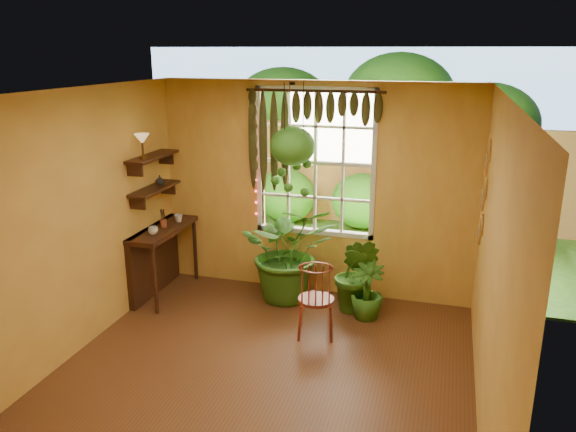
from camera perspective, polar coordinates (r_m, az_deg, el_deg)
name	(u,v)px	position (r m, az deg, el deg)	size (l,w,h in m)	color
floor	(257,382)	(5.60, -3.15, -16.49)	(4.50, 4.50, 0.00)	#5B311A
ceiling	(252,94)	(4.71, -3.68, 12.24)	(4.50, 4.50, 0.00)	silver
wall_back	(314,190)	(7.06, 2.71, 2.61)	(4.00, 4.00, 0.00)	#E7B74F
wall_left	(63,230)	(5.94, -21.90, -1.32)	(4.50, 4.50, 0.00)	#E7B74F
wall_right	(493,273)	(4.75, 20.11, -5.50)	(4.50, 4.50, 0.00)	#E7B74F
window	(315,163)	(7.02, 2.81, 5.45)	(1.52, 0.10, 1.86)	white
valance_vine	(307,117)	(6.83, 1.93, 10.05)	(1.70, 0.12, 1.10)	#33160E
string_lights	(255,157)	(7.13, -3.34, 6.03)	(0.03, 0.03, 1.54)	#FF2633
wall_plates	(483,195)	(6.40, 19.23, 2.05)	(0.04, 0.32, 1.10)	beige
counter_ledge	(157,253)	(7.40, -13.17, -3.64)	(0.40, 1.20, 0.90)	#33160E
shelf_lower	(155,188)	(7.14, -13.37, 2.74)	(0.25, 0.90, 0.04)	#33160E
shelf_upper	(153,157)	(7.05, -13.59, 5.89)	(0.25, 0.90, 0.04)	#33160E
backyard	(380,141)	(11.51, 9.35, 7.53)	(14.00, 10.00, 12.00)	#1D4E16
windsor_chair	(316,310)	(6.25, 2.83, -9.48)	(0.47, 0.49, 1.07)	maroon
potted_plant_left	(289,251)	(7.01, 0.08, -3.58)	(1.15, 0.99, 1.28)	#215516
potted_plant_mid	(356,274)	(6.77, 6.94, -5.89)	(0.53, 0.43, 0.96)	#215516
potted_plant_right	(367,290)	(6.68, 8.02, -7.50)	(0.39, 0.39, 0.69)	#215516
hanging_basket	(292,151)	(6.62, 0.45, 6.66)	(0.54, 0.54, 1.33)	black
cup_a	(153,231)	(6.98, -13.55, -1.45)	(0.12, 0.12, 0.09)	silver
cup_b	(178,218)	(7.41, -11.08, -0.22)	(0.11, 0.11, 0.10)	beige
brush_jar	(163,218)	(7.22, -12.57, -0.21)	(0.08, 0.08, 0.30)	brown
shelf_vase	(160,180)	(7.22, -12.89, 3.58)	(0.12, 0.12, 0.12)	#B2AD99
tiffany_lamp	(142,140)	(6.80, -14.61, 7.44)	(0.18, 0.18, 0.29)	#573918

